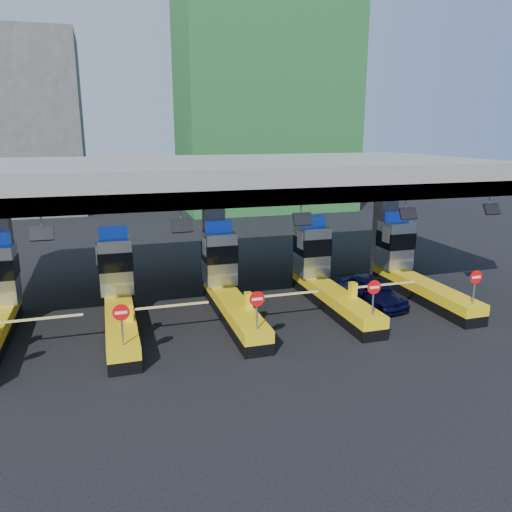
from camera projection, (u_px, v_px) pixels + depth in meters
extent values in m
plane|color=black|center=(229.00, 313.00, 23.75)|extent=(120.00, 120.00, 0.00)
cube|color=slate|center=(213.00, 176.00, 25.01)|extent=(28.00, 12.00, 1.50)
cube|color=#4C4C49|center=(243.00, 198.00, 19.82)|extent=(28.00, 0.60, 0.70)
cube|color=slate|center=(2.00, 258.00, 23.04)|extent=(1.00, 1.00, 5.50)
cube|color=slate|center=(214.00, 244.00, 25.86)|extent=(1.00, 1.00, 5.50)
cube|color=slate|center=(384.00, 233.00, 28.69)|extent=(1.00, 1.00, 5.50)
cylinder|color=slate|center=(41.00, 223.00, 17.85)|extent=(0.06, 0.06, 0.50)
cube|color=black|center=(42.00, 233.00, 17.75)|extent=(0.80, 0.38, 0.54)
cylinder|color=slate|center=(181.00, 216.00, 19.26)|extent=(0.06, 0.06, 0.50)
cube|color=black|center=(182.00, 226.00, 19.16)|extent=(0.80, 0.38, 0.54)
cylinder|color=slate|center=(301.00, 210.00, 20.67)|extent=(0.06, 0.06, 0.50)
cube|color=black|center=(303.00, 219.00, 20.57)|extent=(0.80, 0.38, 0.54)
cylinder|color=slate|center=(406.00, 205.00, 22.08)|extent=(0.06, 0.06, 0.50)
cube|color=black|center=(408.00, 213.00, 21.98)|extent=(0.80, 0.38, 0.54)
cylinder|color=slate|center=(490.00, 201.00, 23.35)|extent=(0.06, 0.06, 0.50)
cube|color=black|center=(492.00, 209.00, 23.25)|extent=(0.80, 0.38, 0.54)
cube|color=white|center=(39.00, 319.00, 19.10)|extent=(3.20, 0.08, 0.08)
cube|color=black|center=(121.00, 328.00, 21.35)|extent=(1.20, 8.00, 0.50)
cube|color=#E5B70C|center=(120.00, 317.00, 21.23)|extent=(1.20, 8.00, 0.50)
cube|color=#9EA3A8|center=(116.00, 265.00, 23.45)|extent=(1.50, 1.50, 2.60)
cube|color=black|center=(115.00, 259.00, 23.36)|extent=(1.56, 1.56, 0.90)
cube|color=#0C2DBF|center=(113.00, 232.00, 23.06)|extent=(1.30, 0.35, 0.55)
cube|color=white|center=(97.00, 253.00, 22.77)|extent=(0.06, 0.70, 0.90)
cylinder|color=slate|center=(122.00, 328.00, 17.67)|extent=(0.07, 0.07, 1.30)
cylinder|color=red|center=(121.00, 312.00, 17.49)|extent=(0.60, 0.04, 0.60)
cube|color=white|center=(121.00, 313.00, 17.47)|extent=(0.42, 0.02, 0.10)
cube|color=#E5B70C|center=(129.00, 312.00, 20.07)|extent=(0.30, 0.35, 0.70)
cube|color=white|center=(170.00, 306.00, 20.51)|extent=(3.20, 0.08, 0.08)
cube|color=black|center=(234.00, 315.00, 22.76)|extent=(1.20, 8.00, 0.50)
cube|color=#E5B70C|center=(234.00, 305.00, 22.64)|extent=(1.20, 8.00, 0.50)
cube|color=#9EA3A8|center=(219.00, 258.00, 24.86)|extent=(1.50, 1.50, 2.60)
cube|color=black|center=(219.00, 252.00, 24.77)|extent=(1.56, 1.56, 0.90)
cube|color=#0C2DBF|center=(219.00, 226.00, 24.47)|extent=(1.30, 0.35, 0.55)
cube|color=white|center=(204.00, 246.00, 24.18)|extent=(0.06, 0.70, 0.90)
cylinder|color=slate|center=(257.00, 314.00, 19.08)|extent=(0.07, 0.07, 1.30)
cylinder|color=red|center=(257.00, 299.00, 18.91)|extent=(0.60, 0.04, 0.60)
cube|color=white|center=(257.00, 299.00, 18.88)|extent=(0.42, 0.02, 0.10)
cube|color=#E5B70C|center=(248.00, 300.00, 21.48)|extent=(0.30, 0.35, 0.70)
cube|color=white|center=(284.00, 294.00, 21.92)|extent=(3.20, 0.08, 0.08)
cube|color=black|center=(334.00, 305.00, 24.17)|extent=(1.20, 8.00, 0.50)
cube|color=#E5B70C|center=(334.00, 295.00, 24.05)|extent=(1.20, 8.00, 0.50)
cube|color=#9EA3A8|center=(312.00, 251.00, 26.27)|extent=(1.50, 1.50, 2.60)
cube|color=black|center=(312.00, 245.00, 26.18)|extent=(1.56, 1.56, 0.90)
cube|color=#0C2DBF|center=(313.00, 221.00, 25.89)|extent=(1.30, 0.35, 0.55)
cube|color=white|center=(300.00, 240.00, 25.60)|extent=(0.06, 0.70, 0.90)
cylinder|color=slate|center=(373.00, 301.00, 20.49)|extent=(0.07, 0.07, 1.30)
cylinder|color=red|center=(374.00, 287.00, 20.32)|extent=(0.60, 0.04, 0.60)
cube|color=white|center=(374.00, 287.00, 20.30)|extent=(0.42, 0.02, 0.10)
cube|color=#E5B70C|center=(353.00, 290.00, 22.89)|extent=(0.30, 0.35, 0.70)
cube|color=white|center=(385.00, 285.00, 23.33)|extent=(3.20, 0.08, 0.08)
cube|color=black|center=(422.00, 295.00, 25.59)|extent=(1.20, 8.00, 0.50)
cube|color=#E5B70C|center=(423.00, 286.00, 25.46)|extent=(1.20, 8.00, 0.50)
cube|color=#9EA3A8|center=(395.00, 245.00, 27.68)|extent=(1.50, 1.50, 2.60)
cube|color=black|center=(396.00, 239.00, 27.59)|extent=(1.56, 1.56, 0.90)
cube|color=#0C2DBF|center=(397.00, 217.00, 27.30)|extent=(1.30, 0.35, 0.55)
cube|color=white|center=(386.00, 234.00, 27.01)|extent=(0.06, 0.70, 0.90)
cylinder|color=slate|center=(474.00, 290.00, 21.90)|extent=(0.07, 0.07, 1.30)
cylinder|color=red|center=(476.00, 277.00, 21.73)|extent=(0.60, 0.04, 0.60)
cube|color=white|center=(476.00, 277.00, 21.71)|extent=(0.42, 0.02, 0.10)
cube|color=#E5B70C|center=(445.00, 281.00, 24.30)|extent=(0.30, 0.35, 0.70)
cube|color=white|center=(474.00, 276.00, 24.74)|extent=(3.20, 0.08, 0.08)
cube|color=#1E5926|center=(264.00, 77.00, 53.41)|extent=(18.00, 12.00, 28.00)
cube|color=#4C4C49|center=(10.00, 125.00, 51.00)|extent=(14.00, 10.00, 18.00)
imported|color=black|center=(371.00, 291.00, 24.77)|extent=(2.34, 4.47, 1.45)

